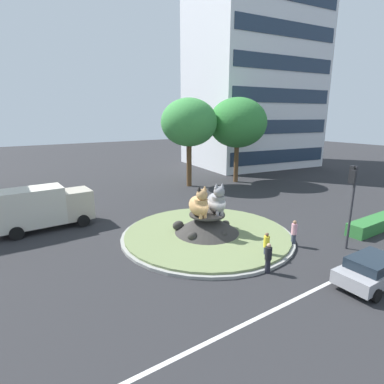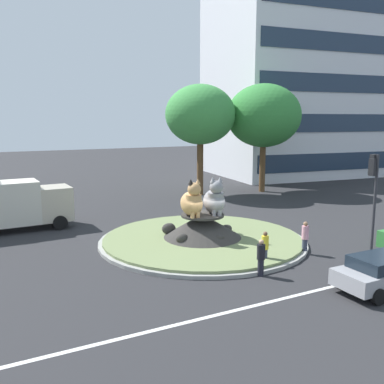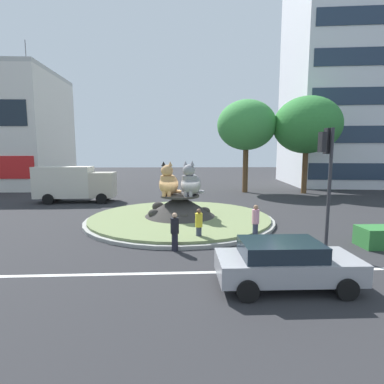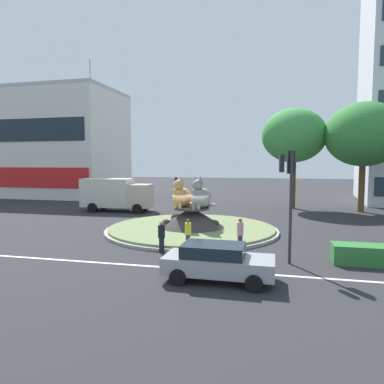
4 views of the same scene
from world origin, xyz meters
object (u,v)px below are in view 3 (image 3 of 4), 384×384
Objects in this scene: traffic_light_mast at (328,163)px; pedestrian_black_shirt at (175,231)px; second_tree_near_tower at (307,125)px; office_tower at (360,74)px; delivery_box_truck at (75,183)px; pedestrian_pink_shirt at (255,221)px; cat_statue_calico at (169,183)px; pedestrian_yellow_shirt at (199,225)px; sedan_on_far_lane at (285,262)px; broadleaf_tree_behind_island at (246,125)px; cat_statue_grey at (191,183)px.

traffic_light_mast reaches higher than pedestrian_black_shirt.
pedestrian_black_shirt is (-6.29, 0.51, -2.93)m from traffic_light_mast.
office_tower is at bearing 40.57° from second_tree_near_tower.
second_tree_near_tower is at bearing 10.13° from delivery_box_truck.
office_tower reaches higher than second_tree_near_tower.
delivery_box_truck is at bearing -73.51° from pedestrian_pink_shirt.
delivery_box_truck is at bearing -122.60° from cat_statue_calico.
pedestrian_black_shirt reaches higher than pedestrian_yellow_shirt.
office_tower is at bearing -42.19° from traffic_light_mast.
sedan_on_far_lane is 21.12m from delivery_box_truck.
office_tower reaches higher than delivery_box_truck.
office_tower is 21.34m from broadleaf_tree_behind_island.
second_tree_near_tower is 2.35× the size of sedan_on_far_lane.
second_tree_near_tower reaches higher than cat_statue_grey.
office_tower is 41.29m from sedan_on_far_lane.
office_tower is at bearing 21.45° from delivery_box_truck.
pedestrian_pink_shirt is (-9.87, -16.80, -6.33)m from second_tree_near_tower.
cat_statue_calico is 0.07× the size of office_tower.
office_tower reaches higher than pedestrian_yellow_shirt.
cat_statue_grey reaches higher than delivery_box_truck.
pedestrian_pink_shirt is 0.39× the size of sedan_on_far_lane.
sedan_on_far_lane is (-10.32, -21.90, -6.46)m from second_tree_near_tower.
cat_statue_calico reaches higher than pedestrian_pink_shirt.
cat_statue_grey reaches higher than pedestrian_yellow_shirt.
pedestrian_black_shirt is (-7.63, -19.53, -6.43)m from broadleaf_tree_behind_island.
office_tower is 17.26m from second_tree_near_tower.
second_tree_near_tower is (6.17, -1.23, -0.07)m from broadleaf_tree_behind_island.
traffic_light_mast is at bearing 44.48° from pedestrian_black_shirt.
cat_statue_grey is 9.70m from sedan_on_far_lane.
pedestrian_yellow_shirt is at bearing 116.86° from sedan_on_far_lane.
broadleaf_tree_behind_island is at bearing 168.75° from second_tree_near_tower.
office_tower is 39.74m from delivery_box_truck.
cat_statue_grey is 0.22× the size of second_tree_near_tower.
broadleaf_tree_behind_island is (8.06, 13.79, 4.90)m from cat_statue_calico.
traffic_light_mast is 36.38m from office_tower.
pedestrian_pink_shirt is at bearing -44.91° from delivery_box_truck.
broadleaf_tree_behind_island is 21.93m from pedestrian_black_shirt.
office_tower is 18.87× the size of pedestrian_yellow_shirt.
second_tree_near_tower is at bearing 102.12° from pedestrian_black_shirt.
office_tower reaches higher than traffic_light_mast.
second_tree_near_tower is (-11.63, -9.96, -7.97)m from office_tower.
pedestrian_yellow_shirt is 5.33m from sedan_on_far_lane.
pedestrian_yellow_shirt is 2.81m from pedestrian_pink_shirt.
broadleaf_tree_behind_island is at bearing 171.67° from cat_statue_grey.
traffic_light_mast is 5.16m from sedan_on_far_lane.
second_tree_near_tower is 5.96× the size of pedestrian_pink_shirt.
pedestrian_pink_shirt reaches higher than pedestrian_yellow_shirt.
traffic_light_mast is at bearing -44.50° from delivery_box_truck.
broadleaf_tree_behind_island reaches higher than traffic_light_mast.
pedestrian_black_shirt is at bearing 101.69° from pedestrian_yellow_shirt.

